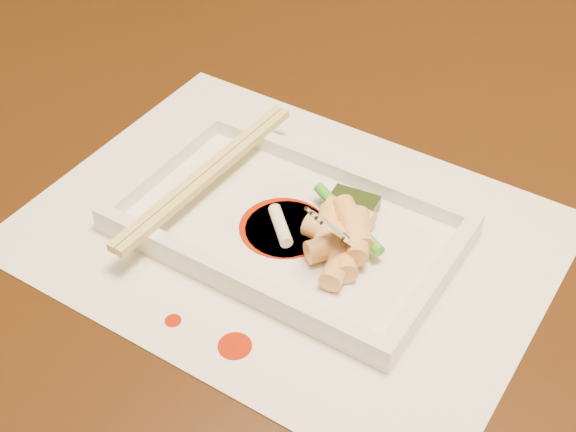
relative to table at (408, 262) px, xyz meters
The scene contains 25 objects.
table is the anchor object (origin of this frame).
placemat 0.17m from the table, 116.49° to the right, with size 0.40×0.30×0.00m, color white.
sauce_splatter_a 0.26m from the table, 97.06° to the right, with size 0.02×0.02×0.00m, color #B21F05.
sauce_splatter_b 0.27m from the table, 108.32° to the right, with size 0.01×0.01×0.00m, color #B21F05.
plate_base 0.17m from the table, 116.49° to the right, with size 0.26×0.16×0.01m, color white.
plate_rim_far 0.14m from the table, 143.14° to the right, with size 0.26×0.01×0.01m, color white.
plate_rim_near 0.23m from the table, 107.03° to the right, with size 0.26×0.01×0.01m, color white.
plate_rim_left 0.25m from the table, 147.14° to the right, with size 0.01×0.14×0.01m, color white.
plate_rim_right 0.18m from the table, 61.13° to the right, with size 0.01×0.14×0.01m, color white.
veg_piece 0.14m from the table, 106.98° to the right, with size 0.04×0.03×0.01m, color black.
scallion_white 0.19m from the table, 113.28° to the right, with size 0.01×0.01×0.04m, color #EAEACC.
scallion_green 0.16m from the table, 99.75° to the right, with size 0.01×0.01×0.09m, color green.
chopstick_a 0.22m from the table, 140.02° to the right, with size 0.01×0.21×0.01m, color #E1CA70.
chopstick_b 0.22m from the table, 138.36° to the right, with size 0.01×0.21×0.01m, color #E1CA70.
fork 0.21m from the table, 83.65° to the right, with size 0.09×0.10×0.14m, color silver, non-canonical shape.
sauce_blob_0 0.18m from the table, 116.33° to the right, with size 0.07×0.07×0.00m, color #B21F05.
sauce_blob_1 0.18m from the table, 114.98° to the right, with size 0.06×0.06×0.00m, color #B21F05.
rice_cake_0 0.18m from the table, 95.34° to the right, with size 0.02×0.02×0.04m, color #FCCE75.
rice_cake_1 0.18m from the table, 92.34° to the right, with size 0.02×0.02×0.05m, color #FCCE75.
rice_cake_2 0.17m from the table, 94.73° to the right, with size 0.02×0.02×0.05m, color #FCCE75.
rice_cake_3 0.18m from the table, 89.97° to the right, with size 0.02×0.02×0.05m, color #FCCE75.
rice_cake_4 0.15m from the table, 102.17° to the right, with size 0.02×0.02×0.04m, color #FCCE75.
rice_cake_5 0.17m from the table, 89.87° to the right, with size 0.02×0.02×0.05m, color #FCCE75.
rice_cake_6 0.17m from the table, 98.07° to the right, with size 0.02×0.02×0.05m, color #FCCE75.
rice_cake_7 0.17m from the table, 103.18° to the right, with size 0.02×0.02×0.04m, color #FCCE75.
Camera 1 is at (0.19, -0.50, 1.19)m, focal length 50.00 mm.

